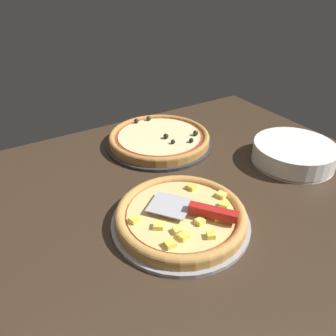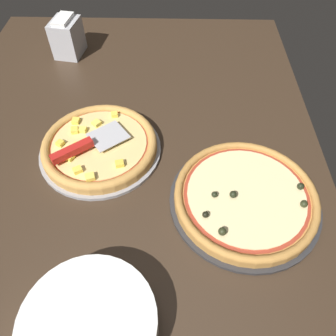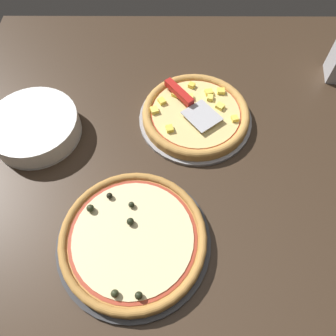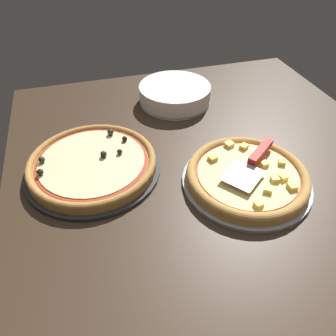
{
  "view_description": "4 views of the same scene",
  "coord_description": "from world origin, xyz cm",
  "px_view_note": "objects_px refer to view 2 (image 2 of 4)",
  "views": [
    {
      "loc": [
        -31.11,
        -54.78,
        53.35
      ],
      "look_at": [
        10.75,
        13.34,
        3.0
      ],
      "focal_mm": 35.0,
      "sensor_mm": 36.0,
      "label": 1
    },
    {
      "loc": [
        63.27,
        14.67,
        67.52
      ],
      "look_at": [
        10.75,
        13.34,
        3.0
      ],
      "focal_mm": 35.0,
      "sensor_mm": 36.0,
      "label": 2
    },
    {
      "loc": [
        10.59,
        57.76,
        75.81
      ],
      "look_at": [
        10.75,
        13.34,
        3.0
      ],
      "focal_mm": 35.0,
      "sensor_mm": 36.0,
      "label": 3
    },
    {
      "loc": [
        -51.28,
        31.23,
        58.83
      ],
      "look_at": [
        10.75,
        13.34,
        3.0
      ],
      "focal_mm": 35.0,
      "sensor_mm": 36.0,
      "label": 4
    }
  ],
  "objects_px": {
    "pizza_front": "(100,145)",
    "napkin_holder": "(67,37)",
    "pizza_back": "(246,197)",
    "plate_stack": "(90,326)",
    "serving_spatula": "(82,146)"
  },
  "relations": [
    {
      "from": "pizza_front",
      "to": "napkin_holder",
      "type": "height_order",
      "value": "napkin_holder"
    },
    {
      "from": "pizza_front",
      "to": "pizza_back",
      "type": "bearing_deg",
      "value": 66.91
    },
    {
      "from": "pizza_front",
      "to": "plate_stack",
      "type": "distance_m",
      "value": 0.46
    },
    {
      "from": "pizza_back",
      "to": "plate_stack",
      "type": "distance_m",
      "value": 0.44
    },
    {
      "from": "plate_stack",
      "to": "pizza_back",
      "type": "bearing_deg",
      "value": 132.75
    },
    {
      "from": "pizza_front",
      "to": "napkin_holder",
      "type": "bearing_deg",
      "value": -159.03
    },
    {
      "from": "pizza_front",
      "to": "pizza_back",
      "type": "relative_size",
      "value": 0.91
    },
    {
      "from": "napkin_holder",
      "to": "serving_spatula",
      "type": "bearing_deg",
      "value": 16.23
    },
    {
      "from": "serving_spatula",
      "to": "plate_stack",
      "type": "distance_m",
      "value": 0.44
    },
    {
      "from": "pizza_back",
      "to": "serving_spatula",
      "type": "bearing_deg",
      "value": -107.4
    },
    {
      "from": "serving_spatula",
      "to": "plate_stack",
      "type": "xyz_separation_m",
      "value": [
        0.43,
        0.09,
        -0.02
      ]
    },
    {
      "from": "pizza_front",
      "to": "pizza_back",
      "type": "height_order",
      "value": "pizza_back"
    },
    {
      "from": "serving_spatula",
      "to": "pizza_back",
      "type": "bearing_deg",
      "value": 72.6
    },
    {
      "from": "pizza_back",
      "to": "pizza_front",
      "type": "bearing_deg",
      "value": -113.09
    },
    {
      "from": "pizza_back",
      "to": "plate_stack",
      "type": "relative_size",
      "value": 1.37
    }
  ]
}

